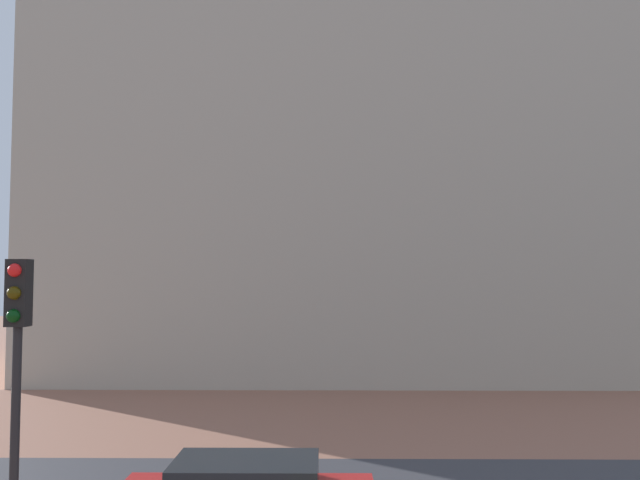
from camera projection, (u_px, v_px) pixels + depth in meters
The scene contains 3 objects.
ground_plane at pixel (317, 470), 15.39m from camera, with size 120.00×120.00×0.00m, color #93604C.
landmark_building at pixel (343, 166), 33.76m from camera, with size 28.55×14.51×38.50m.
traffic_light_pole at pixel (16, 371), 8.47m from camera, with size 0.28×0.34×4.89m.
Camera 1 is at (0.25, -5.68, 4.66)m, focal length 35.85 mm.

